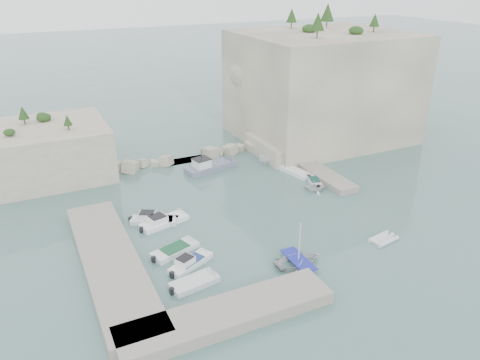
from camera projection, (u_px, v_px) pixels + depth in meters
name	position (u px, v px, depth m)	size (l,w,h in m)	color
ground	(263.00, 224.00, 52.14)	(400.00, 400.00, 0.00)	slate
cliff_east	(322.00, 86.00, 76.63)	(26.00, 22.00, 17.00)	beige
cliff_terrace	(283.00, 146.00, 71.56)	(8.00, 10.00, 2.50)	beige
outcrop_west	(47.00, 151.00, 63.38)	(16.00, 14.00, 7.00)	beige
quay_west	(111.00, 262.00, 44.39)	(5.00, 24.00, 1.10)	#9E9689
quay_south	(227.00, 314.00, 37.70)	(18.00, 4.00, 1.10)	#9E9689
ledge_east	(314.00, 169.00, 65.52)	(3.00, 16.00, 0.80)	#9E9689
breakwater	(188.00, 156.00, 69.55)	(28.00, 3.00, 1.40)	beige
motorboat_a	(155.00, 223.00, 52.51)	(5.75, 1.71, 1.40)	silver
motorboat_b	(164.00, 224.00, 52.23)	(6.03, 1.97, 1.40)	white
motorboat_c	(175.00, 252.00, 46.98)	(5.38, 1.96, 0.70)	silver
motorboat_d	(191.00, 266.00, 44.86)	(5.25, 1.56, 1.40)	white
motorboat_e	(195.00, 285.00, 42.11)	(4.80, 1.96, 0.70)	silver
rowboat	(298.00, 264.00, 45.13)	(3.43, 4.80, 0.99)	silver
inflatable_dinghy	(383.00, 241.00, 49.02)	(3.28, 1.59, 0.44)	silver
tender_east_a	(315.00, 191.00, 60.01)	(2.52, 2.92, 1.54)	silver
tender_east_b	(314.00, 183.00, 62.15)	(3.97, 1.35, 0.70)	silver
tender_east_c	(295.00, 174.00, 65.13)	(5.59, 1.81, 0.70)	white
tender_east_d	(274.00, 163.00, 68.74)	(1.85, 4.93, 1.90)	white
work_boat	(211.00, 170.00, 66.34)	(8.17, 2.41, 2.20)	slate
rowboat_mast	(300.00, 241.00, 44.06)	(0.10, 0.10, 4.20)	white
vegetation	(293.00, 27.00, 71.88)	(53.48, 13.88, 13.40)	#1E4219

